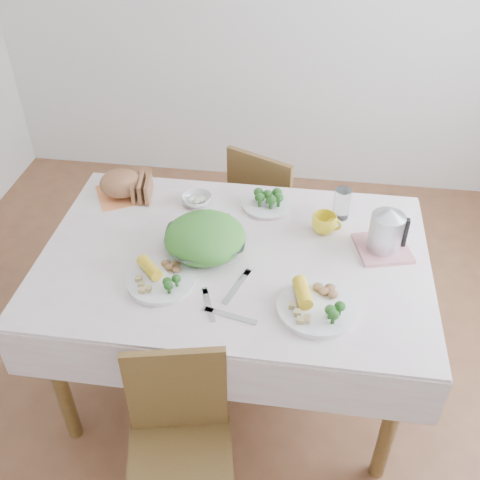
# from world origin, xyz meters

# --- Properties ---
(floor) EXTENTS (3.60, 3.60, 0.00)m
(floor) POSITION_xyz_m (0.00, 0.00, 0.00)
(floor) COLOR brown
(floor) RESTS_ON ground
(dining_table) EXTENTS (1.40, 0.90, 0.75)m
(dining_table) POSITION_xyz_m (0.00, 0.00, 0.38)
(dining_table) COLOR brown
(dining_table) RESTS_ON floor
(tablecloth) EXTENTS (1.50, 1.00, 0.01)m
(tablecloth) POSITION_xyz_m (0.00, 0.00, 0.76)
(tablecloth) COLOR silver
(tablecloth) RESTS_ON dining_table
(chair_near) EXTENTS (0.43, 0.43, 0.79)m
(chair_near) POSITION_xyz_m (-0.08, -0.69, 0.47)
(chair_near) COLOR brown
(chair_near) RESTS_ON floor
(chair_far) EXTENTS (0.50, 0.50, 0.83)m
(chair_far) POSITION_xyz_m (0.10, 0.80, 0.47)
(chair_far) COLOR brown
(chair_far) RESTS_ON floor
(salad_bowl) EXTENTS (0.39, 0.39, 0.07)m
(salad_bowl) POSITION_xyz_m (-0.12, 0.01, 0.80)
(salad_bowl) COLOR white
(salad_bowl) RESTS_ON tablecloth
(dinner_plate_left) EXTENTS (0.33, 0.33, 0.02)m
(dinner_plate_left) POSITION_xyz_m (-0.24, -0.20, 0.77)
(dinner_plate_left) COLOR white
(dinner_plate_left) RESTS_ON tablecloth
(dinner_plate_right) EXTENTS (0.31, 0.31, 0.02)m
(dinner_plate_right) POSITION_xyz_m (0.33, -0.26, 0.77)
(dinner_plate_right) COLOR white
(dinner_plate_right) RESTS_ON tablecloth
(broccoli_plate) EXTENTS (0.29, 0.29, 0.02)m
(broccoli_plate) POSITION_xyz_m (0.09, 0.34, 0.77)
(broccoli_plate) COLOR beige
(broccoli_plate) RESTS_ON tablecloth
(napkin) EXTENTS (0.29, 0.29, 0.00)m
(napkin) POSITION_xyz_m (-0.56, 0.34, 0.76)
(napkin) COLOR #F48B4A
(napkin) RESTS_ON tablecloth
(bread_loaf) EXTENTS (0.21, 0.20, 0.11)m
(bread_loaf) POSITION_xyz_m (-0.56, 0.34, 0.82)
(bread_loaf) COLOR brown
(bread_loaf) RESTS_ON napkin
(fruit_bowl) EXTENTS (0.16, 0.16, 0.04)m
(fruit_bowl) POSITION_xyz_m (-0.21, 0.32, 0.78)
(fruit_bowl) COLOR white
(fruit_bowl) RESTS_ON tablecloth
(yellow_mug) EXTENTS (0.13, 0.13, 0.08)m
(yellow_mug) POSITION_xyz_m (0.34, 0.20, 0.80)
(yellow_mug) COLOR yellow
(yellow_mug) RESTS_ON tablecloth
(glass_tumbler) EXTENTS (0.09, 0.09, 0.13)m
(glass_tumbler) POSITION_xyz_m (0.41, 0.31, 0.83)
(glass_tumbler) COLOR white
(glass_tumbler) RESTS_ON tablecloth
(pink_tray) EXTENTS (0.24, 0.24, 0.02)m
(pink_tray) POSITION_xyz_m (0.57, 0.11, 0.77)
(pink_tray) COLOR #D18084
(pink_tray) RESTS_ON tablecloth
(electric_kettle) EXTENTS (0.16, 0.16, 0.18)m
(electric_kettle) POSITION_xyz_m (0.57, 0.11, 0.88)
(electric_kettle) COLOR #B2B5BA
(electric_kettle) RESTS_ON pink_tray
(fork_left) EXTENTS (0.08, 0.16, 0.00)m
(fork_left) POSITION_xyz_m (-0.05, -0.29, 0.76)
(fork_left) COLOR silver
(fork_left) RESTS_ON tablecloth
(fork_right) EXTENTS (0.09, 0.20, 0.00)m
(fork_right) POSITION_xyz_m (0.04, -0.18, 0.76)
(fork_right) COLOR silver
(fork_right) RESTS_ON tablecloth
(knife) EXTENTS (0.19, 0.06, 0.00)m
(knife) POSITION_xyz_m (0.04, -0.33, 0.76)
(knife) COLOR silver
(knife) RESTS_ON tablecloth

